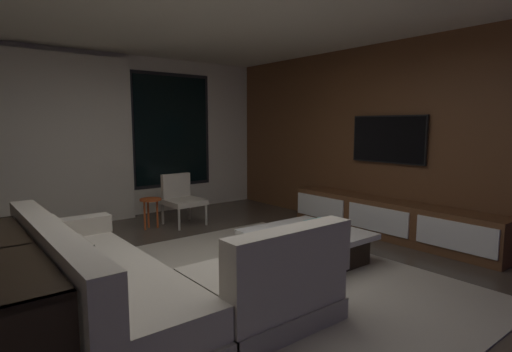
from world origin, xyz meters
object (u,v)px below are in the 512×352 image
coffee_table (306,246)px  accent_chair_near_window (181,196)px  mounted_tv (388,139)px  console_table_behind_couch (6,295)px  book_stack_on_coffee_table (316,225)px  media_console (390,220)px  side_stool (150,204)px  sectional_couch (143,285)px

coffee_table → accent_chair_near_window: accent_chair_near_window is taller
mounted_tv → console_table_behind_couch: (-4.70, -0.21, -0.94)m
book_stack_on_coffee_table → accent_chair_near_window: (-0.37, 2.52, 0.02)m
media_console → book_stack_on_coffee_table: bearing=-179.7°
side_stool → mounted_tv: (2.55, -2.31, 0.98)m
sectional_couch → media_console: (3.61, 0.14, -0.04)m
accent_chair_near_window → side_stool: size_ratio=1.70×
media_console → accent_chair_near_window: bearing=126.4°
console_table_behind_couch → side_stool: bearing=49.5°
book_stack_on_coffee_table → media_console: size_ratio=0.09×
accent_chair_near_window → console_table_behind_couch: 3.67m
console_table_behind_couch → book_stack_on_coffee_table: bearing=0.0°
side_stool → console_table_behind_couch: size_ratio=0.22×
side_stool → book_stack_on_coffee_table: bearing=-70.7°
media_console → mounted_tv: 1.13m
coffee_table → side_stool: 2.62m
side_stool → mounted_tv: size_ratio=0.40×
coffee_table → book_stack_on_coffee_table: book_stack_on_coffee_table is taller
side_stool → console_table_behind_couch: console_table_behind_couch is taller
sectional_couch → side_stool: 2.92m
media_console → mounted_tv: mounted_tv is taller
coffee_table → console_table_behind_couch: 2.91m
side_stool → media_console: bearing=-46.6°
media_console → side_stool: bearing=133.4°
side_stool → mounted_tv: 3.58m
book_stack_on_coffee_table → console_table_behind_couch: (-3.04, -0.00, -0.00)m
media_console → mounted_tv: (0.18, 0.20, 1.10)m
book_stack_on_coffee_table → side_stool: (-0.88, 2.52, -0.04)m
sectional_couch → mounted_tv: mounted_tv is taller
sectional_couch → console_table_behind_couch: (-0.91, 0.13, 0.12)m
console_table_behind_couch → coffee_table: bearing=0.3°
coffee_table → accent_chair_near_window: bearing=95.4°
side_stool → coffee_table: bearing=-73.3°
book_stack_on_coffee_table → sectional_couch: bearing=-176.5°
book_stack_on_coffee_table → media_console: (1.49, 0.01, -0.16)m
coffee_table → book_stack_on_coffee_table: 0.26m
accent_chair_near_window → media_console: (1.86, -2.51, -0.18)m
sectional_couch → side_stool: bearing=64.9°
accent_chair_near_window → console_table_behind_couch: size_ratio=0.37×
accent_chair_near_window → side_stool: 0.52m
accent_chair_near_window → mounted_tv: 3.22m
coffee_table → mounted_tv: 2.15m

